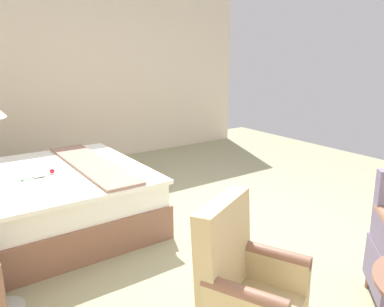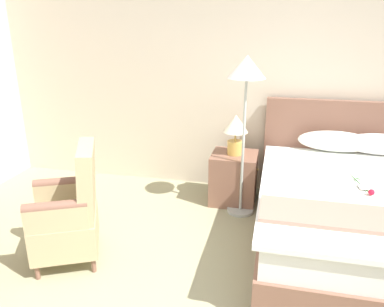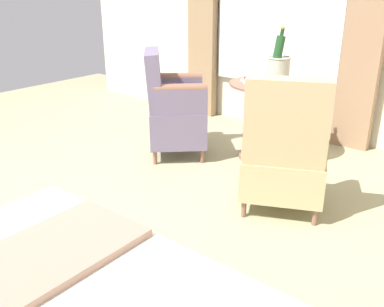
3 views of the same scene
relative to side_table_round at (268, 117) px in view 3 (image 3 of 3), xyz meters
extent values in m
plane|color=#999672|center=(2.31, -0.42, -0.40)|extent=(7.89, 7.89, 0.00)
cube|color=#977558|center=(-0.79, 0.51, 0.90)|extent=(0.10, 0.36, 2.60)
cube|color=#927453|center=(-0.79, -1.35, 0.90)|extent=(0.10, 0.36, 2.60)
cylinder|color=brown|center=(0.00, 0.00, -0.38)|extent=(0.50, 0.50, 0.03)
cylinder|color=brown|center=(0.00, 0.00, -0.06)|extent=(0.07, 0.07, 0.69)
cylinder|color=brown|center=(0.00, 0.00, 0.30)|extent=(0.71, 0.71, 0.02)
cylinder|color=#ADB1A0|center=(0.02, 0.09, 0.42)|extent=(0.19, 0.19, 0.23)
torus|color=#ADB1A0|center=(0.02, 0.09, 0.54)|extent=(0.20, 0.20, 0.02)
cylinder|color=white|center=(0.02, 0.09, 0.52)|extent=(0.17, 0.17, 0.03)
cylinder|color=#1E4723|center=(0.05, 0.08, 0.58)|extent=(0.13, 0.09, 0.30)
cylinder|color=#193D1E|center=(0.01, 0.09, 0.75)|extent=(0.04, 0.04, 0.08)
sphere|color=gold|center=(0.01, 0.09, 0.79)|extent=(0.04, 0.04, 0.04)
cylinder|color=white|center=(-0.15, -0.11, 0.31)|extent=(0.07, 0.07, 0.01)
cylinder|color=white|center=(-0.15, -0.11, 0.35)|extent=(0.01, 0.01, 0.08)
cone|color=white|center=(-0.15, -0.11, 0.42)|extent=(0.07, 0.07, 0.06)
cylinder|color=white|center=(0.14, -0.15, 0.31)|extent=(0.07, 0.07, 0.01)
cylinder|color=white|center=(0.14, -0.15, 0.35)|extent=(0.01, 0.01, 0.08)
cone|color=white|center=(0.14, -0.15, 0.43)|extent=(0.08, 0.08, 0.07)
cylinder|color=white|center=(0.04, -0.19, 0.31)|extent=(0.15, 0.15, 0.01)
sphere|color=#943742|center=(0.05, -0.18, 0.33)|extent=(0.02, 0.02, 0.02)
sphere|color=maroon|center=(0.03, -0.22, 0.33)|extent=(0.02, 0.02, 0.02)
sphere|color=maroon|center=(0.06, -0.22, 0.33)|extent=(0.03, 0.03, 0.03)
cylinder|color=brown|center=(0.47, 0.68, -0.34)|extent=(0.04, 0.04, 0.12)
cylinder|color=brown|center=(0.67, 0.25, -0.34)|extent=(0.04, 0.04, 0.12)
cylinder|color=brown|center=(0.85, 0.87, -0.34)|extent=(0.04, 0.04, 0.12)
cylinder|color=brown|center=(1.06, 0.43, -0.34)|extent=(0.04, 0.04, 0.12)
cube|color=tan|center=(0.76, 0.56, -0.13)|extent=(0.70, 0.72, 0.29)
cube|color=tan|center=(0.95, 0.64, 0.30)|extent=(0.37, 0.55, 0.59)
cube|color=tan|center=(0.65, 0.76, 0.11)|extent=(0.46, 0.28, 0.19)
cylinder|color=brown|center=(0.65, 0.76, 0.20)|extent=(0.46, 0.28, 0.09)
cube|color=tan|center=(0.84, 0.34, 0.11)|extent=(0.46, 0.28, 0.19)
cylinder|color=brown|center=(0.84, 0.34, 0.20)|extent=(0.46, 0.28, 0.09)
cylinder|color=brown|center=(0.47, -0.38, -0.33)|extent=(0.04, 0.04, 0.13)
cylinder|color=brown|center=(0.11, -0.72, -0.33)|extent=(0.04, 0.04, 0.13)
cylinder|color=brown|center=(0.76, -0.69, -0.33)|extent=(0.04, 0.04, 0.13)
cylinder|color=brown|center=(0.40, -1.03, -0.33)|extent=(0.04, 0.04, 0.13)
cube|color=slate|center=(0.44, -0.71, -0.11)|extent=(0.77, 0.76, 0.33)
cube|color=slate|center=(0.57, -0.86, 0.32)|extent=(0.50, 0.48, 0.52)
cube|color=slate|center=(0.60, -0.53, 0.17)|extent=(0.38, 0.40, 0.23)
cylinder|color=brown|center=(0.60, -0.53, 0.29)|extent=(0.38, 0.40, 0.09)
cube|color=slate|center=(0.25, -0.85, 0.17)|extent=(0.38, 0.40, 0.23)
cylinder|color=brown|center=(0.25, -0.85, 0.29)|extent=(0.38, 0.40, 0.09)
camera|label=1|loc=(-0.56, 1.93, 1.41)|focal=35.00mm
camera|label=2|loc=(2.40, -1.86, 1.50)|focal=35.00mm
camera|label=3|loc=(3.33, 1.79, 1.13)|focal=40.00mm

